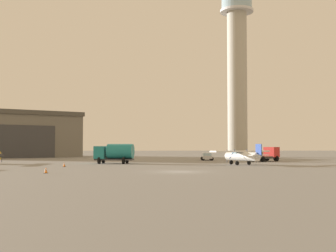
# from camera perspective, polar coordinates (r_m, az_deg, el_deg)

# --- Properties ---
(ground_plane) EXTENTS (400.00, 400.00, 0.00)m
(ground_plane) POSITION_cam_1_polar(r_m,az_deg,el_deg) (46.76, 1.39, -5.84)
(ground_plane) COLOR gray
(control_tower) EXTENTS (7.94, 7.94, 44.33)m
(control_tower) POSITION_cam_1_polar(r_m,az_deg,el_deg) (109.54, 8.80, 8.27)
(control_tower) COLOR #B2AD9E
(control_tower) RESTS_ON ground_plane
(hangar) EXTENTS (38.33, 35.45, 10.68)m
(hangar) POSITION_cam_1_polar(r_m,az_deg,el_deg) (113.77, -20.06, -1.04)
(hangar) COLOR #6B665B
(hangar) RESTS_ON ground_plane
(airplane_white) EXTENTS (9.33, 7.49, 2.93)m
(airplane_white) POSITION_cam_1_polar(r_m,az_deg,el_deg) (63.68, 9.48, -3.70)
(airplane_white) COLOR white
(airplane_white) RESTS_ON ground_plane
(truck_fuel_tanker_teal) EXTENTS (6.15, 3.88, 2.97)m
(truck_fuel_tanker_teal) POSITION_cam_1_polar(r_m,az_deg,el_deg) (68.23, -6.79, -3.39)
(truck_fuel_tanker_teal) COLOR #38383D
(truck_fuel_tanker_teal) RESTS_ON ground_plane
(truck_flatbed_red) EXTENTS (6.14, 5.62, 2.48)m
(truck_flatbed_red) POSITION_cam_1_polar(r_m,az_deg,el_deg) (79.06, 12.55, -3.55)
(truck_flatbed_red) COLOR #38383D
(truck_flatbed_red) RESTS_ON ground_plane
(car_silver) EXTENTS (2.45, 4.55, 1.37)m
(car_silver) POSITION_cam_1_polar(r_m,az_deg,el_deg) (83.59, 4.98, -3.87)
(car_silver) COLOR #B7BABF
(car_silver) RESTS_ON ground_plane
(traffic_cone_near_left) EXTENTS (0.36, 0.36, 0.59)m
(traffic_cone_near_left) POSITION_cam_1_polar(r_m,az_deg,el_deg) (59.05, -13.11, -4.81)
(traffic_cone_near_left) COLOR black
(traffic_cone_near_left) RESTS_ON ground_plane
(traffic_cone_near_right) EXTENTS (0.36, 0.36, 0.61)m
(traffic_cone_near_right) POSITION_cam_1_polar(r_m,az_deg,el_deg) (45.77, -15.30, -5.45)
(traffic_cone_near_right) COLOR black
(traffic_cone_near_right) RESTS_ON ground_plane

